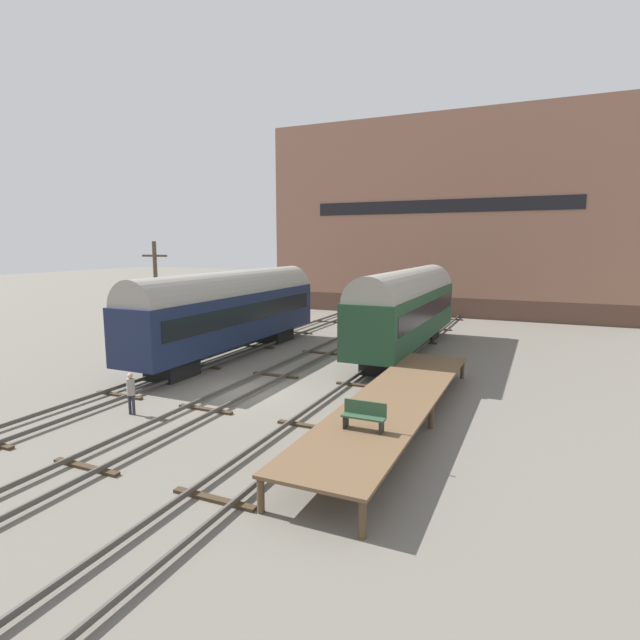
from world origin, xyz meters
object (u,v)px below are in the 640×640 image
(train_car_green, at_px, (407,306))
(train_car_navy, at_px, (231,308))
(bench, at_px, (364,415))
(utility_pole, at_px, (157,298))
(person_worker, at_px, (131,390))

(train_car_green, xyz_separation_m, train_car_navy, (-9.61, -5.33, -0.03))
(bench, xyz_separation_m, utility_pole, (-16.10, 8.63, 2.14))
(train_car_navy, height_order, utility_pole, utility_pole)
(train_car_navy, height_order, bench, train_car_navy)
(train_car_green, height_order, bench, train_car_green)
(person_worker, height_order, utility_pole, utility_pole)
(train_car_green, relative_size, bench, 11.43)
(bench, height_order, person_worker, bench)
(train_car_navy, relative_size, utility_pole, 2.38)
(train_car_navy, xyz_separation_m, person_worker, (2.39, -10.72, -1.97))
(bench, bearing_deg, utility_pole, 151.82)
(train_car_navy, bearing_deg, bench, -41.48)
(train_car_navy, bearing_deg, train_car_green, 29.00)
(train_car_navy, xyz_separation_m, utility_pole, (-3.61, -2.41, 0.67))
(train_car_green, distance_m, train_car_navy, 10.99)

